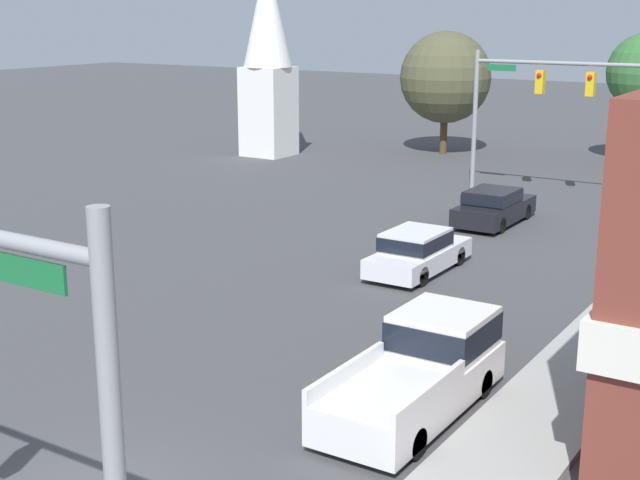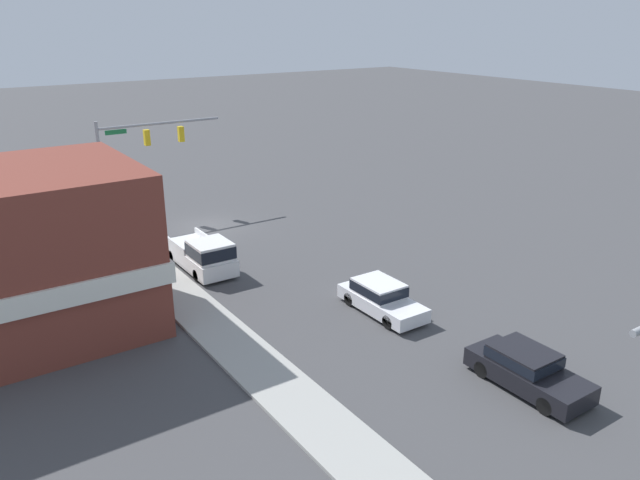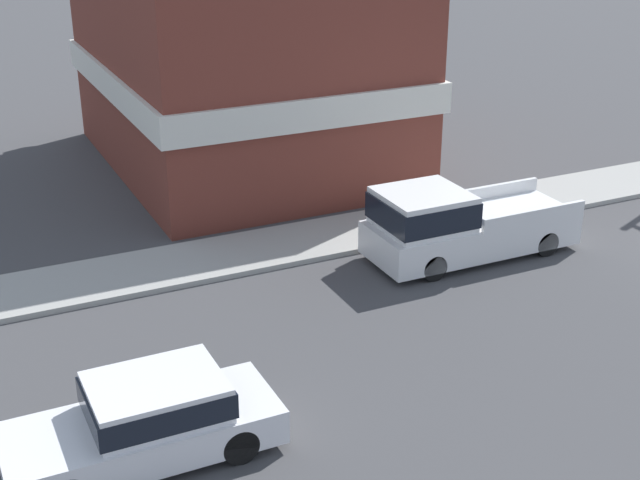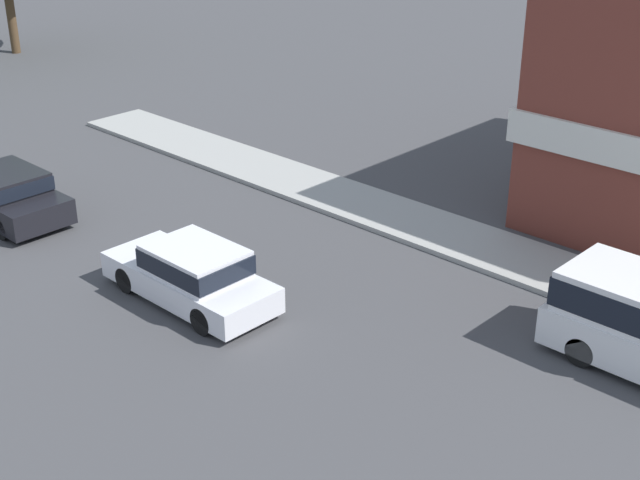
{
  "view_description": "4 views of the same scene",
  "coord_description": "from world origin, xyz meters",
  "views": [
    {
      "loc": [
        11.17,
        -9.79,
        8.58
      ],
      "look_at": [
        -1.42,
        9.95,
        2.51
      ],
      "focal_mm": 50.0,
      "sensor_mm": 36.0,
      "label": 1
    },
    {
      "loc": [
        15.73,
        36.64,
        13.17
      ],
      "look_at": [
        -0.06,
        13.3,
        3.02
      ],
      "focal_mm": 35.0,
      "sensor_mm": 36.0,
      "label": 2
    },
    {
      "loc": [
        -14.27,
        19.03,
        9.55
      ],
      "look_at": [
        0.07,
        12.2,
        2.71
      ],
      "focal_mm": 50.0,
      "sensor_mm": 36.0,
      "label": 3
    },
    {
      "loc": [
        -13.15,
        1.02,
        10.43
      ],
      "look_at": [
        -0.47,
        13.02,
        2.29
      ],
      "focal_mm": 50.0,
      "sensor_mm": 36.0,
      "label": 4
    }
  ],
  "objects": [
    {
      "name": "construction_barrel",
      "position": [
        3.9,
        -3.24,
        0.5
      ],
      "size": [
        0.64,
        0.64,
        0.99
      ],
      "color": "orange",
      "rests_on": "ground"
    },
    {
      "name": "sidewalk_curb",
      "position": [
        5.7,
        0.0,
        0.07
      ],
      "size": [
        2.4,
        60.0,
        0.14
      ],
      "color": "#9E9E99",
      "rests_on": "ground"
    },
    {
      "name": "pickup_truck_parked",
      "position": [
        3.26,
        6.91,
        0.95
      ],
      "size": [
        2.08,
        5.53,
        1.95
      ],
      "color": "black",
      "rests_on": "ground"
    },
    {
      "name": "corner_brick_building",
      "position": [
        13.05,
        8.9,
        3.54
      ],
      "size": [
        11.61,
        8.8,
        7.21
      ],
      "color": "brown",
      "rests_on": "ground"
    },
    {
      "name": "car_lead",
      "position": [
        -1.54,
        16.2,
        0.77
      ],
      "size": [
        1.84,
        4.68,
        1.48
      ],
      "color": "black",
      "rests_on": "ground"
    },
    {
      "name": "near_signal_assembly",
      "position": [
        2.57,
        -4.27,
        5.02
      ],
      "size": [
        8.56,
        0.49,
        6.86
      ],
      "color": "gray",
      "rests_on": "ground"
    },
    {
      "name": "ground_plane",
      "position": [
        0.0,
        0.0,
        0.0
      ],
      "size": [
        200.0,
        200.0,
        0.0
      ],
      "primitive_type": "plane",
      "color": "#424244"
    },
    {
      "name": "car_second_ahead",
      "position": [
        -2.03,
        24.17,
        0.77
      ],
      "size": [
        1.93,
        4.67,
        1.47
      ],
      "color": "black",
      "rests_on": "ground"
    }
  ]
}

